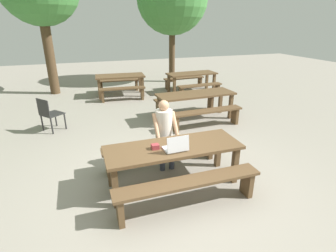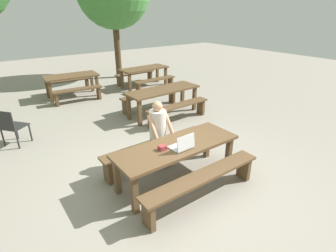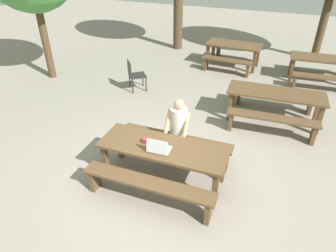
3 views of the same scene
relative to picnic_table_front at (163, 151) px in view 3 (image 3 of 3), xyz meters
The scene contains 17 objects.
ground_plane 0.61m from the picnic_table_front, ahead, with size 30.00×30.00×0.00m, color gray.
picnic_table_front is the anchor object (origin of this frame).
bench_near 0.70m from the picnic_table_front, 90.00° to the right, with size 2.18×0.30×0.47m.
bench_far 0.70m from the picnic_table_front, 90.00° to the left, with size 2.18×0.30×0.47m.
laptop 0.22m from the picnic_table_front, 94.72° to the right, with size 0.36×0.29×0.26m.
small_pouch 0.33m from the picnic_table_front, behind, with size 0.12×0.10×0.08m.
person_seated 0.63m from the picnic_table_front, 84.98° to the left, with size 0.42×0.41×1.27m.
plastic_chair 3.76m from the picnic_table_front, 123.58° to the left, with size 0.62×0.62×0.84m.
picnic_table_mid 3.18m from the picnic_table_front, 59.02° to the left, with size 2.14×0.81×0.75m.
bench_mid_south 2.67m from the picnic_table_front, 51.37° to the left, with size 1.91×0.37×0.47m.
bench_mid_north 3.75m from the picnic_table_front, 64.44° to the left, with size 1.91×0.37×0.47m.
picnic_table_rear 5.90m from the picnic_table_front, 88.89° to the left, with size 1.77×0.95×0.75m.
bench_rear_south 5.23m from the picnic_table_front, 89.30° to the left, with size 1.56×0.41×0.45m.
bench_rear_north 6.58m from the picnic_table_front, 88.57° to the left, with size 1.56×0.41×0.45m.
picnic_table_distant 6.24m from the picnic_table_front, 63.58° to the left, with size 1.89×0.84×0.73m.
bench_distant_south 5.66m from the picnic_table_front, 60.21° to the left, with size 1.68×0.38×0.43m.
bench_distant_north 6.85m from the picnic_table_front, 66.37° to the left, with size 1.68×0.38×0.43m.
Camera 3 is at (1.54, -3.83, 3.71)m, focal length 32.47 mm.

